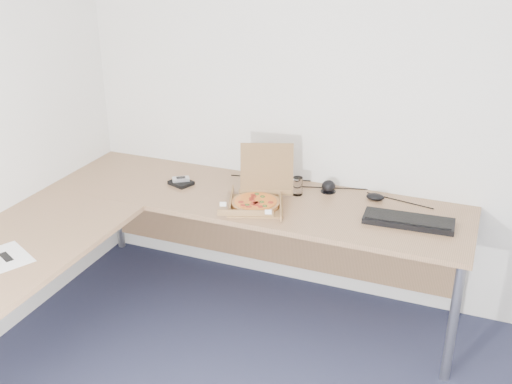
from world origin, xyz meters
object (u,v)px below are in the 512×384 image
at_px(pizza_box, 257,199).
at_px(wallet, 181,183).
at_px(drinking_glass, 297,186).
at_px(desk, 173,222).
at_px(keyboard, 408,221).

height_order(pizza_box, wallet, pizza_box).
relative_size(pizza_box, drinking_glass, 3.31).
xyz_separation_m(pizza_box, drinking_glass, (0.17, 0.23, 0.02)).
relative_size(drinking_glass, wallet, 0.83).
xyz_separation_m(desk, wallet, (-0.18, 0.43, 0.04)).
height_order(keyboard, wallet, keyboard).
bearing_deg(desk, pizza_box, 40.97).
relative_size(desk, drinking_glass, 22.90).
bearing_deg(pizza_box, drinking_glass, 33.44).
xyz_separation_m(pizza_box, wallet, (-0.55, 0.11, -0.03)).
relative_size(pizza_box, keyboard, 0.75).
bearing_deg(keyboard, pizza_box, -177.32).
bearing_deg(drinking_glass, pizza_box, -126.25).
relative_size(desk, pizza_box, 6.91).
xyz_separation_m(keyboard, wallet, (-1.39, 0.02, -0.00)).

